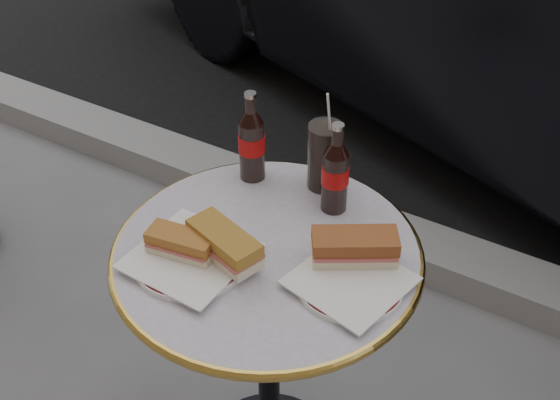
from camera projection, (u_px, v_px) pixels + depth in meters
The scene contains 10 objects.
curb at pixel (407, 247), 2.41m from camera, with size 40.00×0.20×0.12m, color gray.
bistro_table at pixel (269, 367), 1.61m from camera, with size 0.62×0.62×0.73m, color #BAB2C4, non-canonical shape.
plate_left at pixel (191, 259), 1.35m from camera, with size 0.22×0.22×0.01m, color white.
plate_right at pixel (350, 283), 1.30m from camera, with size 0.20×0.20×0.01m, color white.
sandwich_left_a at pixel (182, 245), 1.34m from camera, with size 0.13×0.06×0.05m, color #A26429.
sandwich_left_b at pixel (225, 245), 1.33m from camera, with size 0.16×0.07×0.05m, color #A17028.
sandwich_right at pixel (355, 248), 1.32m from camera, with size 0.16×0.08×0.06m, color brown.
cola_bottle_left at pixel (252, 136), 1.51m from camera, with size 0.06×0.06×0.21m, color black, non-canonical shape.
cola_bottle_right at pixel (336, 168), 1.42m from camera, with size 0.06×0.06×0.21m, color black, non-canonical shape.
cola_glass at pixel (325, 156), 1.50m from camera, with size 0.08×0.08×0.16m, color black.
Camera 1 is at (0.55, -0.87, 1.66)m, focal length 45.00 mm.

